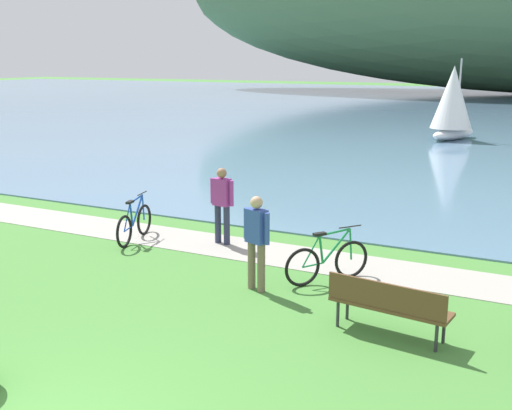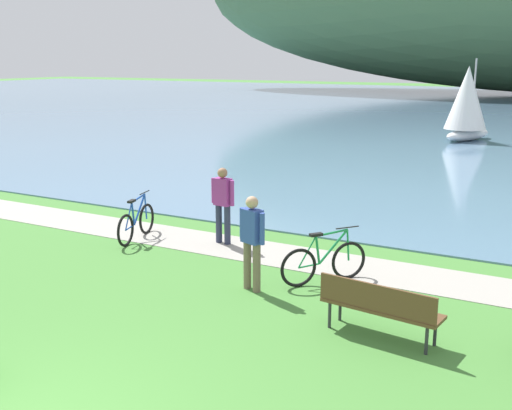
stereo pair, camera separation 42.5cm
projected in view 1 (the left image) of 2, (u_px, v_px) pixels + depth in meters
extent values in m
cube|color=#5B7F9E|center=(504.00, 110.00, 48.99)|extent=(180.00, 80.00, 0.04)
cube|color=#A39E93|center=(295.00, 257.00, 12.90)|extent=(60.00, 1.50, 0.01)
cube|color=brown|center=(390.00, 306.00, 9.20)|extent=(1.84, 0.69, 0.05)
cube|color=brown|center=(385.00, 296.00, 8.98)|extent=(1.79, 0.26, 0.40)
cylinder|color=#2D2D33|center=(347.00, 306.00, 9.80)|extent=(0.05, 0.05, 0.45)
cylinder|color=#2D2D33|center=(444.00, 328.00, 8.97)|extent=(0.05, 0.05, 0.45)
cylinder|color=#2D2D33|center=(338.00, 313.00, 9.53)|extent=(0.05, 0.05, 0.45)
cylinder|color=#2D2D33|center=(436.00, 337.00, 8.70)|extent=(0.05, 0.05, 0.45)
torus|color=black|center=(351.00, 259.00, 11.62)|extent=(0.49, 0.61, 0.72)
torus|color=black|center=(302.00, 267.00, 11.18)|extent=(0.49, 0.61, 0.72)
cylinder|color=#1E8C4C|center=(336.00, 246.00, 11.41)|extent=(0.40, 0.51, 0.61)
cylinder|color=#1E8C4C|center=(335.00, 232.00, 11.33)|extent=(0.43, 0.55, 0.09)
cylinder|color=#1E8C4C|center=(321.00, 249.00, 11.28)|extent=(0.11, 0.12, 0.54)
cylinder|color=#1E8C4C|center=(313.00, 265.00, 11.27)|extent=(0.28, 0.36, 0.05)
cylinder|color=#1E8C4C|center=(311.00, 251.00, 11.19)|extent=(0.25, 0.31, 0.56)
cylinder|color=#1E8C4C|center=(351.00, 244.00, 11.54)|extent=(0.08, 0.09, 0.60)
cube|color=black|center=(320.00, 234.00, 11.19)|extent=(0.23, 0.25, 0.05)
cylinder|color=black|center=(350.00, 227.00, 11.45)|extent=(0.31, 0.40, 0.02)
torus|color=black|center=(144.00, 220.00, 14.47)|extent=(0.22, 0.72, 0.72)
torus|color=black|center=(124.00, 232.00, 13.48)|extent=(0.22, 0.72, 0.72)
cylinder|color=#1E4CB2|center=(137.00, 210.00, 14.08)|extent=(0.18, 0.60, 0.61)
cylinder|color=#1E4CB2|center=(136.00, 199.00, 13.99)|extent=(0.18, 0.65, 0.09)
cylinder|color=#1E4CB2|center=(131.00, 215.00, 13.78)|extent=(0.07, 0.13, 0.54)
cylinder|color=#1E4CB2|center=(128.00, 229.00, 13.68)|extent=(0.12, 0.42, 0.05)
cylinder|color=#1E4CB2|center=(127.00, 217.00, 13.58)|extent=(0.11, 0.37, 0.56)
cylinder|color=#1E4CB2|center=(143.00, 207.00, 14.38)|extent=(0.05, 0.09, 0.60)
cube|color=black|center=(130.00, 202.00, 13.68)|extent=(0.15, 0.26, 0.05)
cylinder|color=black|center=(142.00, 193.00, 14.28)|extent=(0.13, 0.47, 0.02)
cylinder|color=#282D47|center=(218.00, 224.00, 13.80)|extent=(0.14, 0.14, 0.88)
cylinder|color=#282D47|center=(227.00, 226.00, 13.67)|extent=(0.14, 0.14, 0.88)
cube|color=#9E338C|center=(222.00, 192.00, 13.56)|extent=(0.40, 0.26, 0.60)
sphere|color=#9E7051|center=(222.00, 173.00, 13.46)|extent=(0.22, 0.22, 0.22)
cylinder|color=#9E338C|center=(212.00, 191.00, 13.70)|extent=(0.09, 0.09, 0.56)
cylinder|color=#9E338C|center=(232.00, 193.00, 13.42)|extent=(0.09, 0.09, 0.56)
cylinder|color=#72604C|center=(252.00, 265.00, 11.07)|extent=(0.14, 0.14, 0.88)
cylinder|color=#72604C|center=(261.00, 268.00, 10.90)|extent=(0.14, 0.14, 0.88)
cube|color=#334CA5|center=(256.00, 226.00, 10.82)|extent=(0.43, 0.33, 0.60)
sphere|color=tan|center=(256.00, 202.00, 10.72)|extent=(0.22, 0.22, 0.22)
cylinder|color=#334CA5|center=(246.00, 223.00, 11.00)|extent=(0.09, 0.09, 0.56)
cylinder|color=#334CA5|center=(267.00, 229.00, 10.64)|extent=(0.09, 0.09, 0.56)
ellipsoid|color=white|center=(453.00, 134.00, 31.17)|extent=(2.12, 3.50, 0.59)
cylinder|color=#B2B2B2|center=(459.00, 93.00, 30.88)|extent=(0.08, 0.08, 3.38)
cone|color=white|center=(453.00, 97.00, 30.54)|extent=(2.61, 2.61, 3.05)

